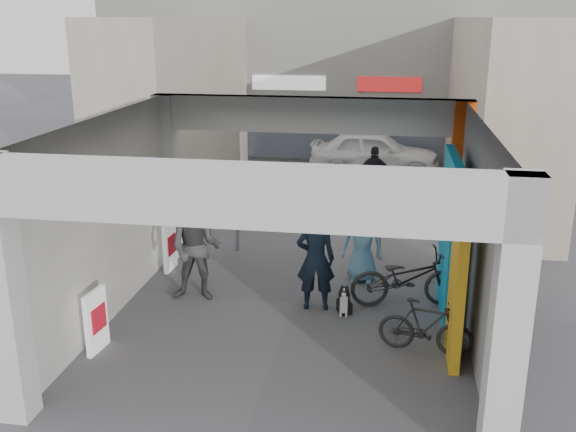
% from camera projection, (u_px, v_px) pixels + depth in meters
% --- Properties ---
extents(ground, '(90.00, 90.00, 0.00)m').
position_uv_depth(ground, '(293.00, 303.00, 11.74)').
color(ground, '#525257').
rests_on(ground, ground).
extents(arcade_canopy, '(6.40, 6.45, 6.40)m').
position_uv_depth(arcade_canopy, '(319.00, 195.00, 10.20)').
color(arcade_canopy, '#B5B5B1').
rests_on(arcade_canopy, ground).
extents(far_building, '(18.00, 4.08, 8.00)m').
position_uv_depth(far_building, '(351.00, 46.00, 23.75)').
color(far_building, white).
rests_on(far_building, ground).
extents(plaza_bldg_left, '(2.00, 9.00, 5.00)m').
position_uv_depth(plaza_bldg_left, '(180.00, 107.00, 18.75)').
color(plaza_bldg_left, '#B4A895').
rests_on(plaza_bldg_left, ground).
extents(plaza_bldg_right, '(2.00, 9.00, 5.00)m').
position_uv_depth(plaza_bldg_right, '(499.00, 114.00, 17.38)').
color(plaza_bldg_right, '#B4A895').
rests_on(plaza_bldg_right, ground).
extents(bollard_left, '(0.09, 0.09, 0.93)m').
position_uv_depth(bollard_left, '(237.00, 230.00, 14.26)').
color(bollard_left, '#909398').
rests_on(bollard_left, ground).
extents(bollard_center, '(0.09, 0.09, 0.98)m').
position_uv_depth(bollard_center, '(308.00, 235.00, 13.86)').
color(bollard_center, '#909398').
rests_on(bollard_center, ground).
extents(bollard_right, '(0.09, 0.09, 0.88)m').
position_uv_depth(bollard_right, '(379.00, 238.00, 13.83)').
color(bollard_right, '#909398').
rests_on(bollard_right, ground).
extents(advert_board_near, '(0.15, 0.56, 1.00)m').
position_uv_depth(advert_board_near, '(96.00, 321.00, 9.93)').
color(advert_board_near, white).
rests_on(advert_board_near, ground).
extents(advert_board_far, '(0.12, 0.55, 1.00)m').
position_uv_depth(advert_board_far, '(170.00, 246.00, 13.15)').
color(advert_board_far, white).
rests_on(advert_board_far, ground).
extents(cafe_set, '(1.53, 1.23, 0.92)m').
position_uv_depth(cafe_set, '(277.00, 205.00, 16.72)').
color(cafe_set, '#A7A7AC').
rests_on(cafe_set, ground).
extents(produce_stand, '(1.11, 0.60, 0.73)m').
position_uv_depth(produce_stand, '(256.00, 201.00, 17.19)').
color(produce_stand, black).
rests_on(produce_stand, ground).
extents(crate_stack, '(0.51, 0.43, 0.56)m').
position_uv_depth(crate_stack, '(338.00, 184.00, 18.92)').
color(crate_stack, '#1B5F28').
rests_on(crate_stack, ground).
extents(border_collie, '(0.21, 0.42, 0.58)m').
position_uv_depth(border_collie, '(344.00, 302.00, 11.23)').
color(border_collie, black).
rests_on(border_collie, ground).
extents(man_with_dog, '(0.73, 0.52, 1.87)m').
position_uv_depth(man_with_dog, '(316.00, 259.00, 11.26)').
color(man_with_dog, black).
rests_on(man_with_dog, ground).
extents(man_back_turned, '(1.02, 0.82, 1.99)m').
position_uv_depth(man_back_turned, '(196.00, 248.00, 11.63)').
color(man_back_turned, '#3C3C3E').
rests_on(man_back_turned, ground).
extents(man_elderly, '(0.78, 0.52, 1.59)m').
position_uv_depth(man_elderly, '(362.00, 242.00, 12.52)').
color(man_elderly, '#5F95B8').
rests_on(man_elderly, ground).
extents(man_crates, '(0.98, 0.48, 1.62)m').
position_uv_depth(man_crates, '(375.00, 175.00, 17.77)').
color(man_crates, black).
rests_on(man_crates, ground).
extents(bicycle_front, '(2.12, 1.10, 1.06)m').
position_uv_depth(bicycle_front, '(407.00, 278.00, 11.49)').
color(bicycle_front, black).
rests_on(bicycle_front, ground).
extents(bicycle_rear, '(1.52, 0.68, 0.88)m').
position_uv_depth(bicycle_rear, '(426.00, 327.00, 9.87)').
color(bicycle_rear, black).
rests_on(bicycle_rear, ground).
extents(white_van, '(4.25, 1.74, 1.44)m').
position_uv_depth(white_van, '(374.00, 152.00, 21.23)').
color(white_van, white).
rests_on(white_van, ground).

